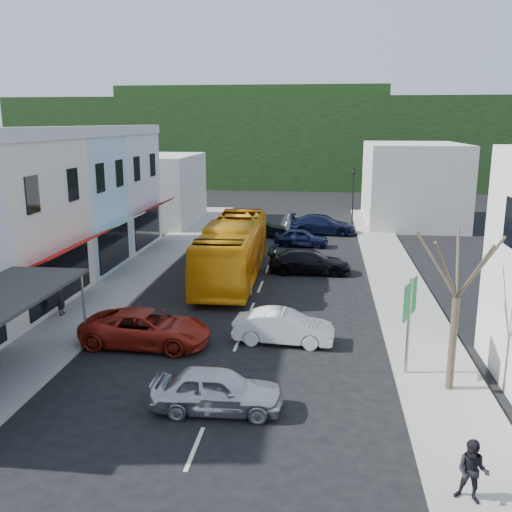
{
  "coord_description": "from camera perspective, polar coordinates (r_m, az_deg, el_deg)",
  "views": [
    {
      "loc": [
        3.4,
        -21.82,
        8.81
      ],
      "look_at": [
        0.0,
        6.0,
        2.2
      ],
      "focal_mm": 40.0,
      "sensor_mm": 36.0,
      "label": 1
    }
  ],
  "objects": [
    {
      "name": "traffic_signal",
      "position": [
        50.54,
        9.68,
        5.86
      ],
      "size": [
        1.14,
        1.31,
        4.9
      ],
      "primitive_type": null,
      "rotation": [
        0.0,
        0.0,
        2.78
      ],
      "color": "black",
      "rests_on": "ground"
    },
    {
      "name": "car_black_near",
      "position": [
        34.06,
        5.37,
        -0.56
      ],
      "size": [
        4.51,
        1.87,
        1.4
      ],
      "primitive_type": "imported",
      "rotation": [
        0.0,
        0.0,
        1.58
      ],
      "color": "black",
      "rests_on": "ground"
    },
    {
      "name": "car_silver",
      "position": [
        18.21,
        -3.93,
        -13.21
      ],
      "size": [
        4.46,
        1.95,
        1.4
      ],
      "primitive_type": "imported",
      "rotation": [
        0.0,
        0.0,
        1.61
      ],
      "color": "silver",
      "rests_on": "ground"
    },
    {
      "name": "car_white",
      "position": [
        23.39,
        2.78,
        -7.04
      ],
      "size": [
        4.52,
        2.1,
        1.4
      ],
      "primitive_type": "imported",
      "rotation": [
        0.0,
        0.0,
        1.5
      ],
      "color": "silver",
      "rests_on": "ground"
    },
    {
      "name": "direction_sign",
      "position": [
        20.69,
        14.99,
        -7.01
      ],
      "size": [
        1.3,
        1.74,
        3.6
      ],
      "primitive_type": null,
      "rotation": [
        0.0,
        0.0,
        -0.38
      ],
      "color": "#136128",
      "rests_on": "ground"
    },
    {
      "name": "pedestrian_left",
      "position": [
        27.64,
        -18.91,
        -3.88
      ],
      "size": [
        0.45,
        0.63,
        1.7
      ],
      "primitive_type": "imported",
      "rotation": [
        0.0,
        0.0,
        1.65
      ],
      "color": "black",
      "rests_on": "sidewalk_left"
    },
    {
      "name": "street_tree",
      "position": [
        19.44,
        19.41,
        -3.98
      ],
      "size": [
        2.47,
        2.47,
        6.6
      ],
      "primitive_type": null,
      "rotation": [
        0.0,
        0.0,
        -0.09
      ],
      "color": "#392F23",
      "rests_on": "ground"
    },
    {
      "name": "bus",
      "position": [
        32.6,
        -2.34,
        0.39
      ],
      "size": [
        2.78,
        11.66,
        3.1
      ],
      "primitive_type": "imported",
      "rotation": [
        0.0,
        0.0,
        0.02
      ],
      "color": "#F49E0F",
      "rests_on": "ground"
    },
    {
      "name": "sidewalk_right",
      "position": [
        33.25,
        13.81,
        -2.35
      ],
      "size": [
        3.0,
        52.0,
        0.15
      ],
      "primitive_type": "cube",
      "color": "gray",
      "rests_on": "ground"
    },
    {
      "name": "distant_block_right",
      "position": [
        52.64,
        15.35,
        7.02
      ],
      "size": [
        8.0,
        12.0,
        7.0
      ],
      "primitive_type": "cube",
      "color": "#B7B2A8",
      "rests_on": "ground"
    },
    {
      "name": "car_red",
      "position": [
        23.53,
        -10.88,
        -7.14
      ],
      "size": [
        4.68,
        2.11,
        1.4
      ],
      "primitive_type": "imported",
      "rotation": [
        0.0,
        0.0,
        1.52
      ],
      "color": "maroon",
      "rests_on": "ground"
    },
    {
      "name": "distant_block_left",
      "position": [
        51.52,
        -10.54,
        6.58
      ],
      "size": [
        8.0,
        10.0,
        6.0
      ],
      "primitive_type": "cube",
      "color": "#B7B2A8",
      "rests_on": "ground"
    },
    {
      "name": "hillside",
      "position": [
        87.07,
        3.85,
        11.88
      ],
      "size": [
        80.0,
        26.0,
        14.0
      ],
      "color": "black",
      "rests_on": "ground"
    },
    {
      "name": "shopfront_row",
      "position": [
        31.54,
        -23.43,
        3.4
      ],
      "size": [
        8.25,
        30.0,
        8.0
      ],
      "color": "silver",
      "rests_on": "ground"
    },
    {
      "name": "car_navy_far",
      "position": [
        46.2,
        6.67,
        3.07
      ],
      "size": [
        4.66,
        2.28,
        1.4
      ],
      "primitive_type": "imported",
      "rotation": [
        0.0,
        0.0,
        1.47
      ],
      "color": "black",
      "rests_on": "ground"
    },
    {
      "name": "pedestrian_right",
      "position": [
        14.92,
        20.86,
        -19.27
      ],
      "size": [
        0.81,
        0.67,
        1.7
      ],
      "primitive_type": "imported",
      "rotation": [
        0.0,
        0.0,
        -0.39
      ],
      "color": "black",
      "rests_on": "sidewalk_right"
    },
    {
      "name": "ground",
      "position": [
        23.78,
        -1.77,
        -8.49
      ],
      "size": [
        120.0,
        120.0,
        0.0
      ],
      "primitive_type": "plane",
      "color": "black",
      "rests_on": "ground"
    },
    {
      "name": "sidewalk_left",
      "position": [
        34.75,
        -11.56,
        -1.56
      ],
      "size": [
        3.0,
        52.0,
        0.15
      ],
      "primitive_type": "cube",
      "color": "gray",
      "rests_on": "ground"
    },
    {
      "name": "car_navy_mid",
      "position": [
        41.35,
        4.57,
        1.92
      ],
      "size": [
        4.57,
        2.27,
        1.4
      ],
      "primitive_type": "imported",
      "rotation": [
        0.0,
        0.0,
        1.46
      ],
      "color": "black",
      "rests_on": "ground"
    },
    {
      "name": "car_black_far",
      "position": [
        44.52,
        0.56,
        2.78
      ],
      "size": [
        4.58,
        2.3,
        1.4
      ],
      "primitive_type": "imported",
      "rotation": [
        0.0,
        0.0,
        1.69
      ],
      "color": "black",
      "rests_on": "ground"
    }
  ]
}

